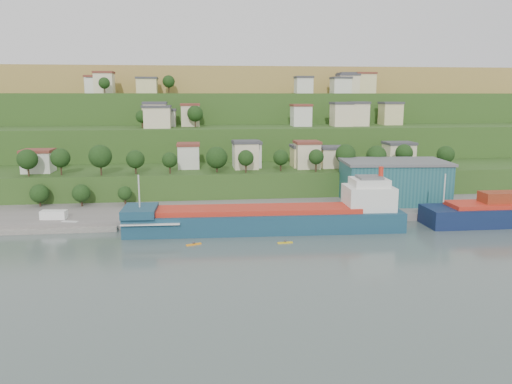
{
  "coord_description": "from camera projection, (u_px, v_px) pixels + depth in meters",
  "views": [
    {
      "loc": [
        -14.15,
        -112.73,
        34.07
      ],
      "look_at": [
        0.91,
        15.0,
        9.16
      ],
      "focal_mm": 35.0,
      "sensor_mm": 36.0,
      "label": 1
    }
  ],
  "objects": [
    {
      "name": "quay",
      "position": [
        315.0,
        213.0,
        147.61
      ],
      "size": [
        220.0,
        26.0,
        4.0
      ],
      "primitive_type": "cube",
      "color": "slate",
      "rests_on": "ground"
    },
    {
      "name": "kayak_yellow",
      "position": [
        285.0,
        242.0,
        117.05
      ],
      "size": [
        3.63,
        0.91,
        0.9
      ],
      "rotation": [
        0.0,
        0.0,
        0.08
      ],
      "color": "gold",
      "rests_on": "ground"
    },
    {
      "name": "ground",
      "position": [
        260.0,
        242.0,
        118.01
      ],
      "size": [
        500.0,
        500.0,
        0.0
      ],
      "primitive_type": "plane",
      "color": "#4A5A57",
      "rests_on": "ground"
    },
    {
      "name": "dinghy",
      "position": [
        70.0,
        223.0,
        129.14
      ],
      "size": [
        4.51,
        2.69,
        0.85
      ],
      "primitive_type": "cube",
      "rotation": [
        0.0,
        0.0,
        -0.28
      ],
      "color": "silver",
      "rests_on": "pebble_beach"
    },
    {
      "name": "kayak_orange",
      "position": [
        194.0,
        244.0,
        115.67
      ],
      "size": [
        3.62,
        1.94,
        0.91
      ],
      "rotation": [
        0.0,
        0.0,
        0.38
      ],
      "color": "orange",
      "rests_on": "ground"
    },
    {
      "name": "pebble_beach",
      "position": [
        45.0,
        225.0,
        133.14
      ],
      "size": [
        40.0,
        18.0,
        2.4
      ],
      "primitive_type": "cube",
      "color": "slate",
      "rests_on": "ground"
    },
    {
      "name": "caravan",
      "position": [
        54.0,
        216.0,
        131.76
      ],
      "size": [
        6.79,
        3.37,
        3.06
      ],
      "primitive_type": "cube",
      "rotation": [
        0.0,
        0.0,
        -0.1
      ],
      "color": "white",
      "rests_on": "pebble_beach"
    },
    {
      "name": "hillside",
      "position": [
        223.0,
        157.0,
        282.46
      ],
      "size": [
        360.0,
        210.93,
        96.0
      ],
      "color": "#284719",
      "rests_on": "ground"
    },
    {
      "name": "warehouse",
      "position": [
        393.0,
        181.0,
        151.8
      ],
      "size": [
        32.49,
        21.55,
        12.8
      ],
      "rotation": [
        0.0,
        0.0,
        -0.08
      ],
      "color": "#1D5059",
      "rests_on": "quay"
    },
    {
      "name": "cargo_ship_near",
      "position": [
        274.0,
        220.0,
        127.56
      ],
      "size": [
        70.83,
        13.54,
        18.12
      ],
      "rotation": [
        0.0,
        0.0,
        -0.04
      ],
      "color": "navy",
      "rests_on": "ground"
    }
  ]
}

